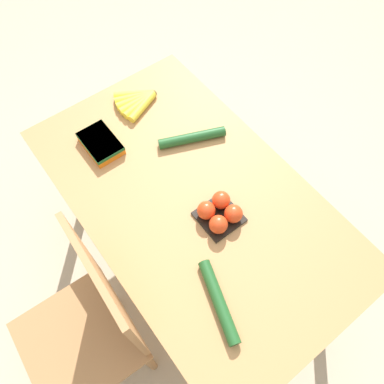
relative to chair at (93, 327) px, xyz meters
The scene contains 8 objects.
ground_plane 0.77m from the chair, 76.94° to the right, with size 12.00×12.00×0.00m, color #B7A88E.
dining_table 0.58m from the chair, 76.94° to the right, with size 1.35×0.78×0.72m.
chair is the anchor object (origin of this frame).
banana_bunch 0.94m from the chair, 45.23° to the right, with size 0.19×0.19×0.03m.
tomato_pack 0.63m from the chair, 90.24° to the right, with size 0.15×0.15×0.08m.
carrot_bag 0.71m from the chair, 36.85° to the right, with size 0.18×0.12×0.04m.
cucumber_near 0.50m from the chair, 122.06° to the right, with size 0.28×0.12×0.04m.
cucumber_far 0.82m from the chair, 64.81° to the right, with size 0.14×0.27×0.04m.
Camera 1 is at (-0.54, 0.41, 1.97)m, focal length 35.00 mm.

